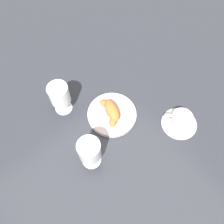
# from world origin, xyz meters

# --- Properties ---
(ground_plane) EXTENTS (2.20, 2.20, 0.00)m
(ground_plane) POSITION_xyz_m (0.00, 0.00, 0.00)
(ground_plane) COLOR #2D3038
(pastry_plate) EXTENTS (0.19, 0.19, 0.02)m
(pastry_plate) POSITION_xyz_m (0.01, 0.02, 0.01)
(pastry_plate) COLOR silver
(pastry_plate) RESTS_ON ground_plane
(croissant_large) EXTENTS (0.13, 0.09, 0.04)m
(croissant_large) POSITION_xyz_m (0.01, 0.02, 0.04)
(croissant_large) COLOR #AD6B33
(croissant_large) RESTS_ON pastry_plate
(coffee_cup_near) EXTENTS (0.14, 0.14, 0.06)m
(coffee_cup_near) POSITION_xyz_m (-0.19, -0.16, 0.03)
(coffee_cup_near) COLOR silver
(coffee_cup_near) RESTS_ON ground_plane
(juice_glass_left) EXTENTS (0.08, 0.08, 0.14)m
(juice_glass_left) POSITION_xyz_m (0.16, 0.14, 0.09)
(juice_glass_left) COLOR white
(juice_glass_left) RESTS_ON ground_plane
(juice_glass_right) EXTENTS (0.08, 0.08, 0.14)m
(juice_glass_right) POSITION_xyz_m (-0.09, 0.19, 0.09)
(juice_glass_right) COLOR white
(juice_glass_right) RESTS_ON ground_plane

